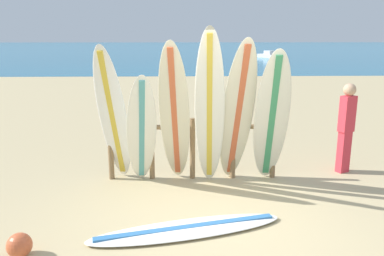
# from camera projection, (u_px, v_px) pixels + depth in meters

# --- Properties ---
(ground_plane) EXTENTS (120.00, 120.00, 0.00)m
(ground_plane) POSITION_uv_depth(u_px,v_px,m) (225.00, 230.00, 4.97)
(ground_plane) COLOR tan
(ocean_water) EXTENTS (120.00, 80.00, 0.01)m
(ocean_water) POSITION_uv_depth(u_px,v_px,m) (184.00, 49.00, 61.26)
(ocean_water) COLOR #196B93
(ocean_water) RESTS_ON ground
(surfboard_rack) EXTENTS (2.89, 0.09, 1.06)m
(surfboard_rack) POSITION_uv_depth(u_px,v_px,m) (193.00, 142.00, 6.61)
(surfboard_rack) COLOR olive
(surfboard_rack) RESTS_ON ground
(surfboard_leaning_far_left) EXTENTS (0.61, 0.99, 2.32)m
(surfboard_leaning_far_left) POSITION_uv_depth(u_px,v_px,m) (113.00, 116.00, 6.21)
(surfboard_leaning_far_left) COLOR white
(surfboard_leaning_far_left) RESTS_ON ground
(surfboard_leaning_left) EXTENTS (0.62, 0.98, 1.89)m
(surfboard_leaning_left) POSITION_uv_depth(u_px,v_px,m) (142.00, 131.00, 6.14)
(surfboard_leaning_left) COLOR white
(surfboard_leaning_left) RESTS_ON ground
(surfboard_leaning_center_left) EXTENTS (0.57, 1.17, 2.38)m
(surfboard_leaning_center_left) POSITION_uv_depth(u_px,v_px,m) (175.00, 116.00, 6.07)
(surfboard_leaning_center_left) COLOR beige
(surfboard_leaning_center_left) RESTS_ON ground
(surfboard_leaning_center) EXTENTS (0.54, 0.80, 2.57)m
(surfboard_leaning_center) POSITION_uv_depth(u_px,v_px,m) (210.00, 110.00, 6.07)
(surfboard_leaning_center) COLOR white
(surfboard_leaning_center) RESTS_ON ground
(surfboard_leaning_center_right) EXTENTS (0.69, 0.89, 2.41)m
(surfboard_leaning_center_right) POSITION_uv_depth(u_px,v_px,m) (238.00, 113.00, 6.24)
(surfboard_leaning_center_right) COLOR beige
(surfboard_leaning_center_right) RESTS_ON ground
(surfboard_leaning_right) EXTENTS (0.59, 0.82, 2.25)m
(surfboard_leaning_right) POSITION_uv_depth(u_px,v_px,m) (272.00, 118.00, 6.22)
(surfboard_leaning_right) COLOR silver
(surfboard_leaning_right) RESTS_ON ground
(surfboard_lying_on_sand) EXTENTS (2.59, 1.13, 0.08)m
(surfboard_lying_on_sand) POSITION_uv_depth(u_px,v_px,m) (187.00, 229.00, 4.93)
(surfboard_lying_on_sand) COLOR white
(surfboard_lying_on_sand) RESTS_ON ground
(beachgoer_standing) EXTENTS (0.30, 0.26, 1.61)m
(beachgoer_standing) POSITION_uv_depth(u_px,v_px,m) (346.00, 124.00, 6.86)
(beachgoer_standing) COLOR #D8333F
(beachgoer_standing) RESTS_ON ground
(small_boat_offshore) EXTENTS (2.02, 2.81, 0.71)m
(small_boat_offshore) POSITION_uv_depth(u_px,v_px,m) (269.00, 55.00, 38.66)
(small_boat_offshore) COLOR silver
(small_boat_offshore) RESTS_ON ocean_water
(beach_ball) EXTENTS (0.28, 0.28, 0.28)m
(beach_ball) POSITION_uv_depth(u_px,v_px,m) (19.00, 245.00, 4.36)
(beach_ball) COLOR #CC5933
(beach_ball) RESTS_ON ground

